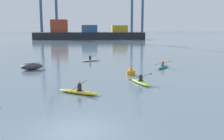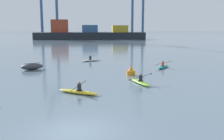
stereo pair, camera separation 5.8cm
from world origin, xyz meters
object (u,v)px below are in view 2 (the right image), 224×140
at_px(capsized_dinghy, 32,67).
at_px(kayak_yellow, 78,91).
at_px(kayak_teal, 163,67).
at_px(channel_buoy, 131,72).
at_px(kayak_white, 91,60).
at_px(container_barge, 88,34).
at_px(kayak_lime, 140,82).
at_px(gantry_crane_west_mid, 138,1).

xyz_separation_m(capsized_dinghy, kayak_yellow, (6.03, -11.69, -0.18)).
bearing_deg(kayak_teal, kayak_yellow, -129.22).
height_order(channel_buoy, kayak_yellow, channel_buoy).
bearing_deg(kayak_white, container_barge, 91.25).
distance_m(capsized_dinghy, kayak_white, 10.01).
relative_size(channel_buoy, kayak_teal, 0.32).
distance_m(capsized_dinghy, channel_buoy, 11.83).
bearing_deg(container_barge, capsized_dinghy, -93.54).
bearing_deg(channel_buoy, kayak_lime, -87.34).
height_order(capsized_dinghy, kayak_teal, kayak_teal).
relative_size(kayak_yellow, kayak_teal, 1.03).
relative_size(channel_buoy, kayak_lime, 0.29).
bearing_deg(kayak_white, channel_buoy, -69.95).
bearing_deg(gantry_crane_west_mid, channel_buoy, -100.17).
xyz_separation_m(container_barge, capsized_dinghy, (-5.14, -83.11, -2.14)).
distance_m(capsized_dinghy, kayak_lime, 14.12).
height_order(capsized_dinghy, channel_buoy, channel_buoy).
xyz_separation_m(gantry_crane_west_mid, kayak_white, (-21.60, -85.13, -17.16)).
height_order(kayak_yellow, kayak_white, kayak_white).
relative_size(kayak_lime, kayak_white, 1.08).
relative_size(container_barge, channel_buoy, 47.34).
bearing_deg(kayak_lime, channel_buoy, 92.66).
height_order(gantry_crane_west_mid, channel_buoy, gantry_crane_west_mid).
xyz_separation_m(gantry_crane_west_mid, kayak_teal, (-12.76, -92.41, -17.16)).
relative_size(gantry_crane_west_mid, kayak_white, 10.94).
relative_size(kayak_yellow, kayak_lime, 0.94).
height_order(gantry_crane_west_mid, kayak_yellow, gantry_crane_west_mid).
xyz_separation_m(kayak_teal, kayak_white, (-8.85, 7.27, 0.00)).
xyz_separation_m(gantry_crane_west_mid, channel_buoy, (-17.36, -96.77, -16.97)).
bearing_deg(kayak_lime, container_barge, 93.80).
distance_m(channel_buoy, kayak_white, 12.39).
distance_m(container_barge, gantry_crane_west_mid, 29.13).
bearing_deg(channel_buoy, kayak_white, 110.05).
xyz_separation_m(capsized_dinghy, kayak_lime, (11.23, -8.56, -0.18)).
relative_size(container_barge, capsized_dinghy, 16.85).
bearing_deg(kayak_yellow, kayak_teal, 50.78).
bearing_deg(gantry_crane_west_mid, kayak_white, -104.24).
bearing_deg(channel_buoy, capsized_dinghy, 158.78).
xyz_separation_m(kayak_lime, kayak_white, (-4.44, 15.91, 0.00)).
bearing_deg(container_barge, kayak_white, -88.75).
relative_size(gantry_crane_west_mid, channel_buoy, 34.84).
bearing_deg(kayak_white, gantry_crane_west_mid, 75.76).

